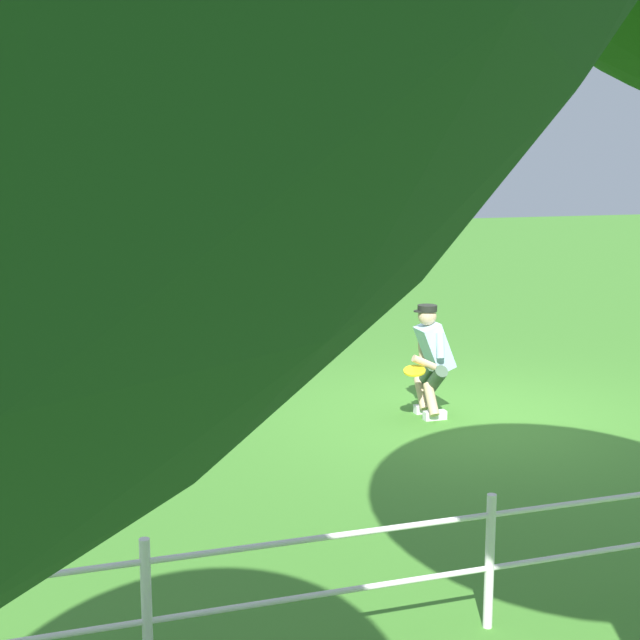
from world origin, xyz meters
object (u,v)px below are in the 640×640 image
at_px(frisbee_flying, 220,280).
at_px(frisbee_held, 414,371).
at_px(person, 431,357).
at_px(dog, 187,306).

xyz_separation_m(frisbee_flying, frisbee_held, (-2.16, -0.01, -1.11)).
relative_size(person, frisbee_flying, 5.28).
distance_m(person, frisbee_held, 0.40).
distance_m(dog, frisbee_held, 2.64).
relative_size(frisbee_flying, frisbee_held, 1.01).
height_order(dog, frisbee_flying, frisbee_flying).
bearing_deg(frisbee_flying, frisbee_held, -179.77).
bearing_deg(person, frisbee_flying, 7.32).
bearing_deg(dog, frisbee_flying, 1.68).
xyz_separation_m(person, frisbee_held, (0.31, 0.23, -0.09)).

